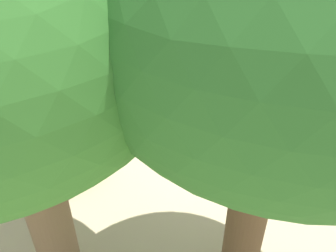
% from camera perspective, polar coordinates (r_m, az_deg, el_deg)
% --- Properties ---
extents(ground_plane, '(60.00, 60.00, 0.00)m').
position_cam_1_polar(ground_plane, '(11.28, 7.87, -4.71)').
color(ground_plane, tan).
extents(elephant, '(1.86, 1.86, 1.38)m').
position_cam_1_polar(elephant, '(11.35, 3.08, 1.47)').
color(elephant, slate).
rests_on(elephant, ground_plane).
extents(person_handler, '(0.51, 0.32, 1.62)m').
position_cam_1_polar(person_handler, '(11.62, 14.96, 1.44)').
color(person_handler, '#3F3833').
rests_on(person_handler, ground_plane).
extents(shade_tree_main, '(5.84, 5.35, 7.88)m').
position_cam_1_polar(shade_tree_main, '(4.91, 18.17, 16.69)').
color(shade_tree_main, brown).
rests_on(shade_tree_main, ground_plane).
extents(wooden_bench, '(1.36, 1.16, 0.88)m').
position_cam_1_polar(wooden_bench, '(10.25, -13.32, -6.82)').
color(wooden_bench, brown).
rests_on(wooden_bench, ground_plane).
extents(picnic_table_near, '(2.03, 2.04, 0.78)m').
position_cam_1_polar(picnic_table_near, '(13.89, 17.28, 5.12)').
color(picnic_table_near, olive).
rests_on(picnic_table_near, ground_plane).
extents(picnic_table_far, '(2.10, 2.10, 0.78)m').
position_cam_1_polar(picnic_table_far, '(16.61, -9.19, 11.29)').
color(picnic_table_far, brown).
rests_on(picnic_table_far, ground_plane).
extents(feed_bucket, '(0.36, 0.36, 0.32)m').
position_cam_1_polar(feed_bucket, '(12.11, -4.76, -0.39)').
color(feed_bucket, gray).
rests_on(feed_bucket, ground_plane).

